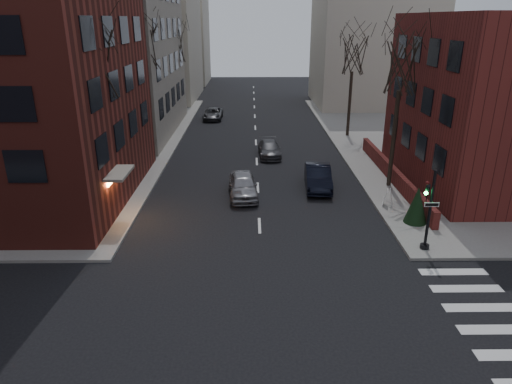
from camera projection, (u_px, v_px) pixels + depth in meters
building_right_brick at (510, 103)px, 29.77m from camera, size 12.00×14.00×11.00m
low_wall_right at (392, 173)px, 31.43m from camera, size 0.35×16.00×1.00m
building_distant_la at (144, 31)px, 61.84m from camera, size 14.00×16.00×18.00m
building_distant_ra at (372, 41)px, 57.83m from camera, size 14.00×14.00×16.00m
building_distant_lb at (178, 41)px, 78.45m from camera, size 10.00×12.00×14.00m
traffic_signal at (428, 215)px, 21.62m from camera, size 0.76×0.44×4.00m
tree_left_a at (91, 63)px, 23.78m from camera, size 4.18×4.18×10.26m
tree_left_b at (142, 43)px, 34.84m from camera, size 4.40×4.40×10.80m
tree_left_c at (172, 45)px, 48.23m from camera, size 3.96×3.96×9.72m
tree_right_a at (402, 64)px, 27.86m from camera, size 3.96×3.96×9.72m
tree_right_b at (353, 55)px, 41.10m from camera, size 3.74×3.74×9.18m
streetlamp_near at (143, 114)px, 32.77m from camera, size 0.36×0.36×6.28m
streetlamp_far at (182, 79)px, 51.46m from camera, size 0.36×0.36×6.28m
parked_sedan at (318, 177)px, 30.31m from camera, size 1.93×4.75×1.53m
car_lane_silver at (243, 185)px, 28.91m from camera, size 2.09×4.49×1.49m
car_lane_gray at (269, 149)px, 37.42m from camera, size 1.91×4.32×1.23m
car_lane_far at (213, 114)px, 51.22m from camera, size 2.11×4.46×1.23m
sandwich_board at (388, 197)px, 27.21m from camera, size 0.59×0.71×0.98m
evergreen_shrub at (417, 205)px, 24.72m from camera, size 1.39×1.39×2.06m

